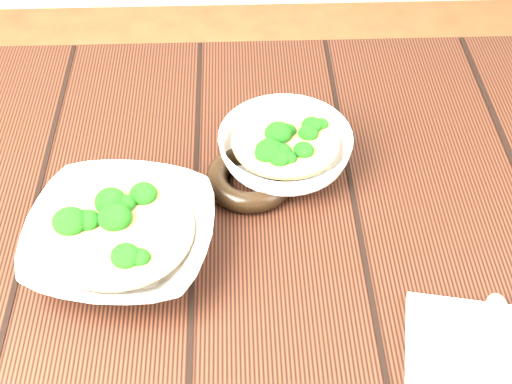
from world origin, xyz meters
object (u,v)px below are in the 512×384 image
object	(u,v)px
soup_bowl_back	(285,150)
napkin	(508,375)
table	(215,290)
soup_bowl_front	(121,238)
trivet	(250,178)

from	to	relation	value
soup_bowl_back	napkin	size ratio (longest dim) A/B	0.94
table	soup_bowl_front	size ratio (longest dim) A/B	4.95
soup_bowl_front	soup_bowl_back	size ratio (longest dim) A/B	1.26
soup_bowl_back	trivet	size ratio (longest dim) A/B	1.71
soup_bowl_back	soup_bowl_front	bearing A→B (deg)	-144.51
soup_bowl_front	trivet	bearing A→B (deg)	35.06
soup_bowl_front	trivet	xyz separation A→B (m)	(0.15, 0.11, -0.01)
table	napkin	size ratio (longest dim) A/B	5.86
napkin	soup_bowl_back	bearing A→B (deg)	134.11
soup_bowl_back	table	bearing A→B (deg)	-131.39
napkin	trivet	bearing A→B (deg)	142.91
soup_bowl_front	napkin	bearing A→B (deg)	-23.62
table	trivet	distance (m)	0.16
table	trivet	xyz separation A→B (m)	(0.05, 0.07, 0.13)
trivet	soup_bowl_back	bearing A→B (deg)	36.85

